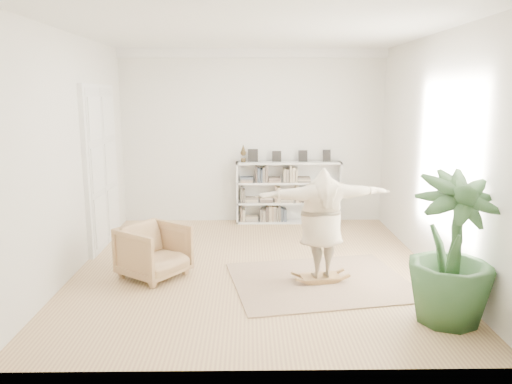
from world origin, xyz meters
The scene contains 9 objects.
floor centered at (0.00, 0.00, 0.00)m, with size 6.00×6.00×0.00m, color #A17853.
room_shell centered at (0.00, 2.94, 3.51)m, with size 6.00×6.00×6.00m.
doors centered at (-2.70, 1.30, 1.40)m, with size 0.09×1.78×2.92m.
bookshelf centered at (0.74, 2.82, 0.64)m, with size 2.20×0.35×1.64m.
armchair centered at (-1.50, -0.39, 0.40)m, with size 0.85×0.87×0.79m, color tan.
rug centered at (0.95, -0.64, 0.01)m, with size 2.50×2.00×0.02m, color tan.
rocker_board centered at (0.95, -0.64, 0.07)m, with size 0.61×0.43×0.12m.
person centered at (0.95, -0.64, 0.93)m, with size 1.95×0.53×1.59m, color #C1AE91.
houseplant centered at (2.30, -1.94, 0.91)m, with size 1.02×1.02×1.81m, color #2A4D26.
Camera 1 is at (-0.09, -7.52, 2.70)m, focal length 35.00 mm.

